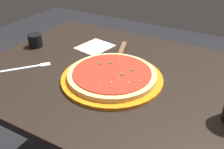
{
  "coord_description": "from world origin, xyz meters",
  "views": [
    {
      "loc": [
        -0.38,
        0.68,
        1.19
      ],
      "look_at": [
        -0.02,
        0.05,
        0.76
      ],
      "focal_mm": 41.09,
      "sensor_mm": 36.0,
      "label": 1
    }
  ],
  "objects": [
    {
      "name": "pizza",
      "position": [
        -0.02,
        0.05,
        0.76
      ],
      "size": [
        0.3,
        0.3,
        0.02
      ],
      "color": "#DBB26B",
      "rests_on": "serving_plate"
    },
    {
      "name": "cup_small_sauce",
      "position": [
        0.4,
        -0.03,
        0.76
      ],
      "size": [
        0.06,
        0.06,
        0.05
      ],
      "primitive_type": "cylinder",
      "color": "black",
      "rests_on": "restaurant_table"
    },
    {
      "name": "fork",
      "position": [
        0.29,
        0.13,
        0.74
      ],
      "size": [
        0.13,
        0.15,
        0.0
      ],
      "color": "silver",
      "rests_on": "restaurant_table"
    },
    {
      "name": "serving_plate",
      "position": [
        -0.02,
        0.05,
        0.74
      ],
      "size": [
        0.34,
        0.34,
        0.01
      ],
      "primitive_type": "cylinder",
      "color": "orange",
      "rests_on": "restaurant_table"
    },
    {
      "name": "pizza_server",
      "position": [
        0.03,
        -0.11,
        0.75
      ],
      "size": [
        0.11,
        0.22,
        0.01
      ],
      "color": "silver",
      "rests_on": "serving_plate"
    },
    {
      "name": "napkin_folded_right",
      "position": [
        0.18,
        -0.15,
        0.74
      ],
      "size": [
        0.14,
        0.16,
        0.0
      ],
      "primitive_type": "cube",
      "rotation": [
        0.0,
        0.0,
        -0.19
      ],
      "color": "white",
      "rests_on": "restaurant_table"
    },
    {
      "name": "restaurant_table",
      "position": [
        0.0,
        0.0,
        0.59
      ],
      "size": [
        0.97,
        0.74,
        0.74
      ],
      "color": "black",
      "rests_on": "ground_plane"
    }
  ]
}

